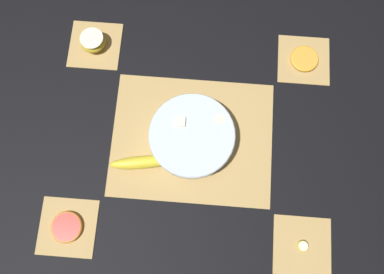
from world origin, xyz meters
TOP-DOWN VIEW (x-y plane):
  - ground_plane at (0.00, 0.00)m, footprint 6.00×6.00m
  - bamboo_mat_center at (-0.00, 0.00)m, footprint 0.48×0.38m
  - coaster_mat_near_left at (-0.33, -0.28)m, footprint 0.16×0.16m
  - coaster_mat_near_right at (0.33, -0.28)m, footprint 0.16×0.16m
  - coaster_mat_far_left at (-0.33, 0.28)m, footprint 0.16×0.16m
  - coaster_mat_far_right at (0.33, 0.28)m, footprint 0.16×0.16m
  - fruit_salad_bowl at (-0.00, -0.00)m, footprint 0.25×0.25m
  - whole_banana at (0.14, 0.09)m, footprint 0.18×0.07m
  - apple_half at (0.33, -0.28)m, footprint 0.08×0.08m
  - orange_slice_whole at (-0.33, -0.28)m, footprint 0.09×0.09m
  - banana_coin_single at (-0.33, 0.28)m, footprint 0.03×0.03m
  - grapefruit_slice at (0.33, 0.28)m, footprint 0.09×0.09m

SIDE VIEW (x-z plane):
  - ground_plane at x=0.00m, z-range 0.00..0.00m
  - coaster_mat_near_left at x=-0.33m, z-range 0.00..0.01m
  - coaster_mat_near_right at x=0.33m, z-range 0.00..0.01m
  - coaster_mat_far_left at x=-0.33m, z-range 0.00..0.01m
  - coaster_mat_far_right at x=0.33m, z-range 0.00..0.01m
  - bamboo_mat_center at x=0.00m, z-range 0.00..0.01m
  - banana_coin_single at x=-0.33m, z-range 0.01..0.01m
  - orange_slice_whole at x=-0.33m, z-range 0.01..0.02m
  - grapefruit_slice at x=0.33m, z-range 0.01..0.02m
  - whole_banana at x=0.14m, z-range 0.01..0.04m
  - apple_half at x=0.33m, z-range 0.01..0.05m
  - fruit_salad_bowl at x=0.00m, z-range 0.01..0.07m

